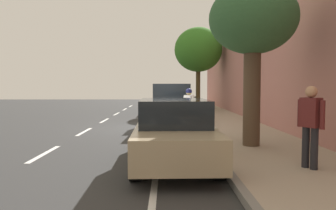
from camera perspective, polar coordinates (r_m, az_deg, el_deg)
The scene contains 14 objects.
ground at distance 14.25m, azimuth -2.29°, elevation -4.02°, with size 61.74×61.74×0.00m, color #313131.
sidewalk at distance 14.51m, azimuth 10.95°, elevation -3.65°, with size 3.01×38.59×0.15m, color tan.
curb_edge at distance 14.29m, azimuth 4.69°, elevation -3.71°, with size 0.16×38.59×0.15m, color gray.
lane_stripe_centre at distance 13.27m, azimuth -14.79°, elevation -4.65°, with size 0.14×35.80×0.01m.
lane_stripe_bike_edge at distance 14.24m, azimuth -1.22°, elevation -4.00°, with size 0.12×38.59×0.01m, color white.
building_facade at distance 14.89m, azimuth 17.75°, elevation 7.10°, with size 0.50×38.59×5.68m, color #B3746B.
parked_sedan_tan_nearest at distance 7.51m, azimuth 1.07°, elevation -4.86°, with size 1.93×4.44×1.52m.
parked_pickup_white_second at distance 14.39m, azimuth 0.65°, elevation -0.34°, with size 2.18×5.37×1.95m.
parked_suv_black_mid at distance 22.80m, azimuth -0.04°, elevation 1.33°, with size 1.99×4.71×1.99m.
bicycle_at_curb at distance 14.22m, azimuth 2.83°, elevation -2.50°, with size 1.36×1.17×0.77m.
cyclist_with_backpack at distance 13.75m, azimuth 3.85°, elevation 0.18°, with size 0.54×0.55×1.75m.
street_tree_near_cyclist at distance 9.45m, azimuth 14.98°, elevation 14.09°, with size 2.45×2.45×4.55m.
street_tree_mid_block at distance 24.28m, azimuth 5.45°, elevation 9.81°, with size 3.57×3.57×6.10m.
pedestrian_on_phone at distance 7.07m, azimuth 24.20°, elevation -2.79°, with size 0.38×0.56×1.69m.
Camera 1 is at (0.48, -14.12, 1.82)m, focal length 33.99 mm.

